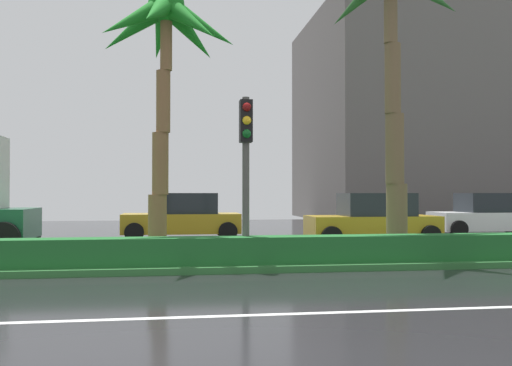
{
  "coord_description": "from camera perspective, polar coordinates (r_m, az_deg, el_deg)",
  "views": [
    {
      "loc": [
        0.68,
        -5.9,
        1.73
      ],
      "look_at": [
        3.09,
        10.5,
        2.02
      ],
      "focal_mm": 39.56,
      "sensor_mm": 36.0,
      "label": 1
    }
  ],
  "objects": [
    {
      "name": "car_in_traffic_third",
      "position": [
        24.41,
        22.34,
        -3.04
      ],
      "size": [
        4.3,
        2.02,
        1.72
      ],
      "rotation": [
        0.0,
        0.0,
        3.14
      ],
      "color": "white",
      "rests_on": "ground_plane"
    },
    {
      "name": "ground_plane",
      "position": [
        15.02,
        -10.99,
        -7.78
      ],
      "size": [
        90.0,
        42.0,
        0.1
      ],
      "primitive_type": "cube",
      "color": "black"
    },
    {
      "name": "building_far_right",
      "position": [
        40.3,
        18.54,
        6.1
      ],
      "size": [
        18.15,
        13.55,
        13.33
      ],
      "color": "#605B59",
      "rests_on": "ground_plane"
    },
    {
      "name": "traffic_signal_median_right",
      "position": [
        12.79,
        -1.03,
        3.52
      ],
      "size": [
        0.28,
        0.43,
        3.76
      ],
      "color": "#4C4C47",
      "rests_on": "median_strip"
    },
    {
      "name": "car_in_traffic_leading",
      "position": [
        21.11,
        -7.43,
        -3.44
      ],
      "size": [
        4.3,
        2.02,
        1.72
      ],
      "rotation": [
        0.0,
        0.0,
        3.14
      ],
      "color": "#B28C1E",
      "rests_on": "ground_plane"
    },
    {
      "name": "palm_tree_centre",
      "position": [
        15.59,
        13.46,
        15.69
      ],
      "size": [
        4.21,
        4.05,
        7.81
      ],
      "color": "brown",
      "rests_on": "median_strip"
    },
    {
      "name": "near_lane_divider_stripe",
      "position": [
        8.11,
        -13.31,
        -13.26
      ],
      "size": [
        81.0,
        0.14,
        0.01
      ],
      "primitive_type": "cube",
      "color": "white",
      "rests_on": "ground_plane"
    },
    {
      "name": "median_strip",
      "position": [
        14.01,
        -11.17,
        -7.76
      ],
      "size": [
        85.5,
        4.0,
        0.15
      ],
      "primitive_type": "cube",
      "color": "#2D6B33",
      "rests_on": "ground_plane"
    },
    {
      "name": "car_in_traffic_second",
      "position": [
        19.31,
        11.77,
        -3.66
      ],
      "size": [
        4.3,
        2.02,
        1.72
      ],
      "rotation": [
        0.0,
        0.0,
        3.14
      ],
      "color": "#B28C1E",
      "rests_on": "ground_plane"
    },
    {
      "name": "median_hedge",
      "position": [
        12.58,
        -11.48,
        -6.81
      ],
      "size": [
        76.5,
        0.7,
        0.6
      ],
      "color": "#1E6028",
      "rests_on": "median_strip"
    },
    {
      "name": "palm_tree_centre_left",
      "position": [
        14.53,
        -9.1,
        13.95
      ],
      "size": [
        3.6,
        3.7,
        6.69
      ],
      "color": "brown",
      "rests_on": "median_strip"
    }
  ]
}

